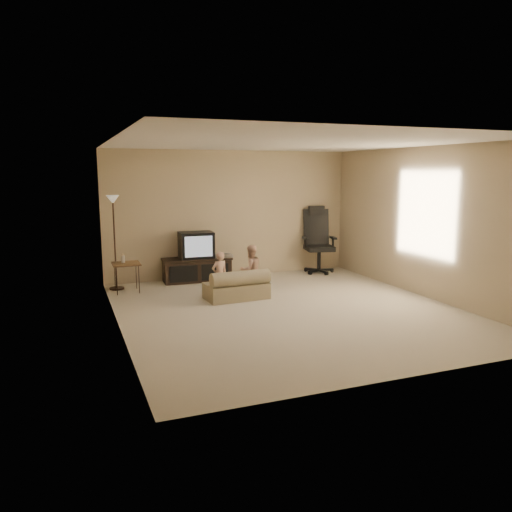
{
  "coord_description": "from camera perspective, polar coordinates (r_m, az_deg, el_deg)",
  "views": [
    {
      "loc": [
        -3.12,
        -6.7,
        2.09
      ],
      "look_at": [
        -0.3,
        0.6,
        0.76
      ],
      "focal_mm": 35.0,
      "sensor_mm": 36.0,
      "label": 1
    }
  ],
  "objects": [
    {
      "name": "office_chair",
      "position": [
        10.5,
        7.1,
        0.83
      ],
      "size": [
        0.76,
        0.78,
        1.38
      ],
      "rotation": [
        0.0,
        0.0,
        -0.22
      ],
      "color": "black",
      "rests_on": "floor"
    },
    {
      "name": "side_table",
      "position": [
        8.97,
        -14.65,
        -0.88
      ],
      "size": [
        0.47,
        0.47,
        0.7
      ],
      "rotation": [
        0.0,
        0.0,
        -0.01
      ],
      "color": "brown",
      "rests_on": "floor"
    },
    {
      "name": "room_shell",
      "position": [
        7.41,
        3.82,
        5.21
      ],
      "size": [
        5.5,
        5.5,
        5.5
      ],
      "color": "silver",
      "rests_on": "floor"
    },
    {
      "name": "floor_lamp",
      "position": [
        9.13,
        -15.95,
        3.84
      ],
      "size": [
        0.26,
        0.26,
        1.68
      ],
      "color": "black",
      "rests_on": "floor"
    },
    {
      "name": "child_sofa",
      "position": [
        8.25,
        -2.13,
        -3.58
      ],
      "size": [
        1.05,
        0.63,
        0.5
      ],
      "rotation": [
        0.0,
        0.0,
        0.06
      ],
      "color": "gray",
      "rests_on": "floor"
    },
    {
      "name": "floor",
      "position": [
        7.68,
        3.7,
        -6.17
      ],
      "size": [
        5.5,
        5.5,
        0.0
      ],
      "primitive_type": "plane",
      "color": "beige",
      "rests_on": "ground"
    },
    {
      "name": "toddler_left",
      "position": [
        8.25,
        -4.18,
        -2.2
      ],
      "size": [
        0.34,
        0.28,
        0.8
      ],
      "primitive_type": "imported",
      "rotation": [
        0.0,
        0.0,
        3.42
      ],
      "color": "#DCA789",
      "rests_on": "floor"
    },
    {
      "name": "toddler_right",
      "position": [
        8.52,
        -0.62,
        -1.59
      ],
      "size": [
        0.45,
        0.29,
        0.86
      ],
      "primitive_type": "imported",
      "rotation": [
        0.0,
        0.0,
        3.31
      ],
      "color": "#DCA789",
      "rests_on": "floor"
    },
    {
      "name": "tv_stand",
      "position": [
        9.63,
        -6.76,
        -0.55
      ],
      "size": [
        1.35,
        0.55,
        0.95
      ],
      "rotation": [
        0.0,
        0.0,
        -0.05
      ],
      "color": "black",
      "rests_on": "floor"
    }
  ]
}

